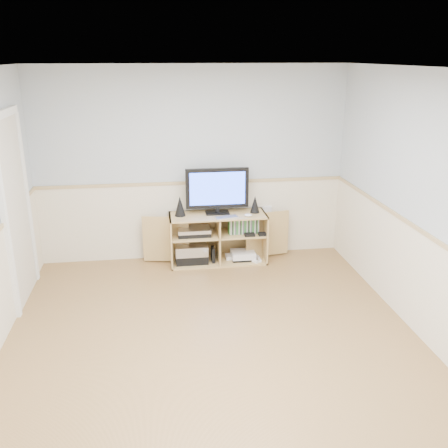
# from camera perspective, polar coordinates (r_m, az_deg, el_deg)

# --- Properties ---
(room) EXTENTS (4.04, 4.54, 2.54)m
(room) POSITION_cam_1_polar(r_m,az_deg,el_deg) (4.44, -2.11, 0.58)
(room) COLOR #A97E4B
(room) RESTS_ON ground
(media_cabinet) EXTENTS (1.95, 0.47, 0.65)m
(media_cabinet) POSITION_cam_1_polar(r_m,az_deg,el_deg) (6.57, -0.76, -1.41)
(media_cabinet) COLOR tan
(media_cabinet) RESTS_ON floor
(monitor) EXTENTS (0.81, 0.18, 0.60)m
(monitor) POSITION_cam_1_polar(r_m,az_deg,el_deg) (6.36, -0.78, 3.98)
(monitor) COLOR black
(monitor) RESTS_ON media_cabinet
(speaker_left) EXTENTS (0.14, 0.14, 0.26)m
(speaker_left) POSITION_cam_1_polar(r_m,az_deg,el_deg) (6.35, -5.06, 2.05)
(speaker_left) COLOR black
(speaker_left) RESTS_ON media_cabinet
(speaker_right) EXTENTS (0.12, 0.12, 0.22)m
(speaker_right) POSITION_cam_1_polar(r_m,az_deg,el_deg) (6.47, 3.55, 2.27)
(speaker_right) COLOR black
(speaker_right) RESTS_ON media_cabinet
(keyboard) EXTENTS (0.30, 0.17, 0.01)m
(keyboard) POSITION_cam_1_polar(r_m,az_deg,el_deg) (6.29, 0.28, 0.79)
(keyboard) COLOR silver
(keyboard) RESTS_ON media_cabinet
(mouse) EXTENTS (0.11, 0.08, 0.04)m
(mouse) POSITION_cam_1_polar(r_m,az_deg,el_deg) (6.33, 2.79, 1.01)
(mouse) COLOR white
(mouse) RESTS_ON media_cabinet
(av_components) EXTENTS (0.51, 0.31, 0.47)m
(av_components) POSITION_cam_1_polar(r_m,az_deg,el_deg) (6.52, -3.61, -2.66)
(av_components) COLOR black
(av_components) RESTS_ON media_cabinet
(game_consoles) EXTENTS (0.45, 0.30, 0.11)m
(game_consoles) POSITION_cam_1_polar(r_m,az_deg,el_deg) (6.64, 2.07, -3.59)
(game_consoles) COLOR white
(game_consoles) RESTS_ON media_cabinet
(game_cases) EXTENTS (0.39, 0.14, 0.19)m
(game_cases) POSITION_cam_1_polar(r_m,az_deg,el_deg) (6.49, 2.23, -0.22)
(game_cases) COLOR #3F8C3F
(game_cases) RESTS_ON media_cabinet
(wall_outlet) EXTENTS (0.12, 0.03, 0.12)m
(wall_outlet) POSITION_cam_1_polar(r_m,az_deg,el_deg) (6.78, 4.96, 1.56)
(wall_outlet) COLOR white
(wall_outlet) RESTS_ON wall_back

